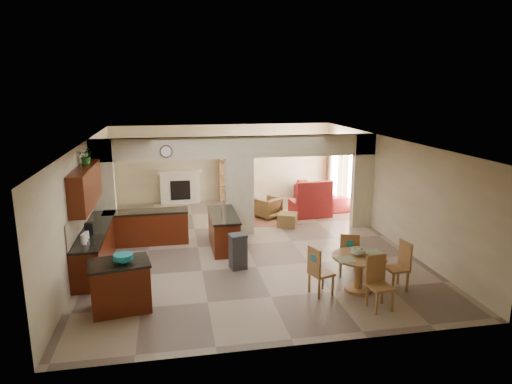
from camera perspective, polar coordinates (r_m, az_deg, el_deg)
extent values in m
plane|color=gray|center=(12.36, -1.32, -6.54)|extent=(10.00, 10.00, 0.00)
plane|color=white|center=(11.72, -1.39, 6.46)|extent=(10.00, 10.00, 0.00)
plane|color=beige|center=(16.82, -4.10, 3.66)|extent=(8.00, 0.00, 8.00)
plane|color=beige|center=(7.30, 5.05, -9.19)|extent=(8.00, 0.00, 8.00)
plane|color=beige|center=(12.01, -20.55, -1.01)|extent=(0.00, 10.00, 10.00)
plane|color=beige|center=(13.19, 16.06, 0.53)|extent=(0.00, 10.00, 10.00)
cube|color=beige|center=(12.92, -18.51, 0.11)|extent=(0.60, 0.25, 2.80)
cube|color=beige|center=(12.99, -2.06, -0.50)|extent=(0.80, 0.25, 2.20)
cube|color=beige|center=(13.95, 13.14, 1.37)|extent=(0.60, 0.25, 2.80)
cube|color=beige|center=(12.74, -2.11, 5.63)|extent=(8.00, 0.25, 0.60)
cube|color=#3B1606|center=(11.47, -19.34, -6.62)|extent=(0.60, 3.20, 0.86)
cube|color=black|center=(11.33, -19.51, -4.45)|extent=(0.62, 3.22, 0.05)
cube|color=tan|center=(11.30, -21.04, -2.97)|extent=(0.02, 3.20, 0.55)
cube|color=#3B1606|center=(12.65, -13.50, -4.40)|extent=(2.20, 0.60, 0.86)
cube|color=black|center=(12.52, -13.61, -2.41)|extent=(2.22, 0.62, 0.05)
cube|color=#3B1606|center=(11.10, -20.53, 0.63)|extent=(0.35, 2.40, 0.90)
cube|color=#3B1606|center=(12.05, -4.08, -4.93)|extent=(0.65, 1.80, 0.86)
cube|color=black|center=(11.92, -4.12, -2.85)|extent=(0.70, 1.85, 0.05)
cube|color=silver|center=(11.26, -3.58, -6.31)|extent=(0.58, 0.04, 0.70)
cylinder|color=#4A3118|center=(12.46, -11.17, 4.99)|extent=(0.34, 0.03, 0.34)
cube|color=#974E37|center=(14.54, 2.02, -3.48)|extent=(1.60, 1.30, 0.01)
cube|color=beige|center=(16.73, -9.44, 0.50)|extent=(1.40, 0.28, 1.10)
cube|color=black|center=(16.60, -9.42, 0.22)|extent=(0.70, 0.04, 0.70)
cube|color=beige|center=(16.59, -9.52, 2.50)|extent=(1.60, 0.35, 0.10)
cube|color=olive|center=(16.78, -2.81, 1.92)|extent=(1.00, 0.32, 1.80)
cube|color=white|center=(15.26, 12.10, 1.66)|extent=(0.02, 0.90, 1.90)
cube|color=white|center=(16.81, 9.89, 2.80)|extent=(0.02, 0.90, 1.90)
cube|color=white|center=(16.06, 10.92, 1.73)|extent=(0.02, 0.70, 2.10)
cube|color=#46281C|center=(14.71, 12.84, 1.19)|extent=(0.10, 0.28, 2.30)
cube|color=#46281C|center=(15.79, 11.14, 2.08)|extent=(0.10, 0.28, 2.30)
cube|color=#46281C|center=(16.25, 10.49, 2.42)|extent=(0.10, 0.28, 2.30)
cube|color=#46281C|center=(17.35, 9.09, 3.15)|extent=(0.10, 0.28, 2.30)
cylinder|color=white|center=(14.96, 2.47, 6.99)|extent=(1.00, 1.00, 0.10)
cube|color=#3B1606|center=(9.17, -16.58, -11.30)|extent=(1.17, 0.91, 0.91)
cube|color=black|center=(8.99, -16.78, -8.51)|extent=(1.23, 0.97, 0.05)
cylinder|color=teal|center=(8.87, -16.24, -8.00)|extent=(0.36, 0.36, 0.17)
cube|color=#323234|center=(10.68, -2.27, -7.60)|extent=(0.42, 0.37, 0.77)
cylinder|color=olive|center=(9.68, 12.82, -7.89)|extent=(1.12, 1.12, 0.04)
cylinder|color=olive|center=(9.81, 12.71, -9.87)|extent=(0.16, 0.16, 0.72)
cylinder|color=olive|center=(9.95, 12.61, -11.74)|extent=(0.57, 0.57, 0.06)
cylinder|color=#84AB24|center=(9.67, 12.61, -7.26)|extent=(0.30, 0.30, 0.16)
imported|color=maroon|center=(16.43, 8.02, -0.30)|extent=(2.68, 1.29, 0.76)
cube|color=maroon|center=(15.11, 6.78, -1.99)|extent=(1.27, 1.07, 0.48)
imported|color=maroon|center=(14.71, 1.47, -1.96)|extent=(1.00, 1.00, 0.66)
cube|color=maroon|center=(13.89, 3.93, -3.48)|extent=(0.71, 0.71, 0.39)
imported|color=#155016|center=(11.37, -20.47, 4.26)|extent=(0.43, 0.39, 0.40)
cube|color=olive|center=(10.49, 11.50, -7.88)|extent=(0.53, 0.53, 0.05)
cube|color=olive|center=(10.74, 12.31, -8.72)|extent=(0.04, 0.04, 0.44)
cube|color=olive|center=(10.72, 10.48, -8.68)|extent=(0.04, 0.04, 0.44)
cube|color=olive|center=(10.43, 12.43, -9.41)|extent=(0.04, 0.04, 0.44)
cube|color=olive|center=(10.40, 10.54, -9.37)|extent=(0.04, 0.04, 0.44)
cube|color=olive|center=(10.21, 11.63, -6.68)|extent=(0.41, 0.17, 0.55)
cube|color=teal|center=(10.16, 11.65, -6.36)|extent=(0.14, 0.05, 0.14)
cube|color=olive|center=(10.06, 17.14, -9.15)|extent=(0.46, 0.46, 0.05)
cube|color=olive|center=(10.19, 15.71, -10.16)|extent=(0.04, 0.04, 0.44)
cube|color=olive|center=(9.93, 16.76, -10.86)|extent=(0.04, 0.04, 0.44)
cube|color=olive|center=(10.36, 17.32, -9.86)|extent=(0.04, 0.04, 0.44)
cube|color=olive|center=(10.11, 18.40, -10.54)|extent=(0.04, 0.04, 0.44)
cube|color=olive|center=(10.05, 18.16, -7.40)|extent=(0.08, 0.42, 0.55)
cube|color=teal|center=(10.04, 18.31, -7.00)|extent=(0.02, 0.14, 0.14)
cube|color=olive|center=(9.13, 15.27, -11.36)|extent=(0.47, 0.47, 0.05)
cube|color=olive|center=(9.01, 14.86, -13.29)|extent=(0.04, 0.04, 0.44)
cube|color=olive|center=(9.19, 16.68, -12.87)|extent=(0.04, 0.04, 0.44)
cube|color=olive|center=(9.27, 13.69, -12.45)|extent=(0.04, 0.04, 0.44)
cube|color=olive|center=(9.44, 15.48, -12.07)|extent=(0.04, 0.04, 0.44)
cube|color=olive|center=(9.16, 14.72, -9.21)|extent=(0.42, 0.10, 0.55)
cube|color=teal|center=(9.15, 14.66, -8.75)|extent=(0.14, 0.03, 0.14)
cube|color=olive|center=(9.49, 8.17, -10.03)|extent=(0.53, 0.53, 0.05)
cube|color=olive|center=(9.56, 9.57, -11.42)|extent=(0.04, 0.04, 0.44)
cube|color=olive|center=(9.80, 8.35, -10.73)|extent=(0.04, 0.04, 0.44)
cube|color=olive|center=(9.37, 7.89, -11.88)|extent=(0.04, 0.04, 0.44)
cube|color=olive|center=(9.62, 6.68, -11.15)|extent=(0.04, 0.04, 0.44)
cube|color=olive|center=(9.28, 7.27, -8.56)|extent=(0.16, 0.41, 0.55)
cube|color=teal|center=(9.24, 7.15, -8.19)|extent=(0.05, 0.14, 0.14)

